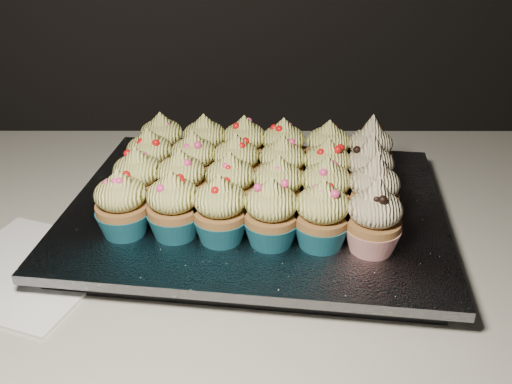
{
  "coord_description": "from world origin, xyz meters",
  "views": [
    {
      "loc": [
        -0.04,
        1.04,
        1.3
      ],
      "look_at": [
        -0.04,
        1.68,
        0.95
      ],
      "focal_mm": 40.0,
      "sensor_mm": 36.0,
      "label": 1
    }
  ],
  "objects": [
    {
      "name": "worktop",
      "position": [
        0.0,
        1.7,
        0.88
      ],
      "size": [
        2.44,
        0.64,
        0.04
      ],
      "primitive_type": "cube",
      "color": "beige",
      "rests_on": "cabinet"
    },
    {
      "name": "cupcake_4",
      "position": [
        0.04,
        1.59,
        0.97
      ],
      "size": [
        0.06,
        0.06,
        0.08
      ],
      "color": "#1A677B",
      "rests_on": "foil_lining"
    },
    {
      "name": "cupcake_18",
      "position": [
        -0.17,
        1.79,
        0.97
      ],
      "size": [
        0.06,
        0.06,
        0.08
      ],
      "color": "#1A677B",
      "rests_on": "foil_lining"
    },
    {
      "name": "cupcake_6",
      "position": [
        -0.18,
        1.67,
        0.97
      ],
      "size": [
        0.06,
        0.06,
        0.08
      ],
      "color": "#1A677B",
      "rests_on": "foil_lining"
    },
    {
      "name": "cupcake_11",
      "position": [
        0.1,
        1.64,
        0.97
      ],
      "size": [
        0.06,
        0.06,
        0.1
      ],
      "color": "#B12318",
      "rests_on": "foil_lining"
    },
    {
      "name": "foil_lining",
      "position": [
        -0.04,
        1.68,
        0.93
      ],
      "size": [
        0.52,
        0.43,
        0.01
      ],
      "primitive_type": "cube",
      "rotation": [
        0.0,
        0.0,
        -0.12
      ],
      "color": "silver",
      "rests_on": "baking_tray"
    },
    {
      "name": "cupcake_19",
      "position": [
        -0.11,
        1.78,
        0.97
      ],
      "size": [
        0.06,
        0.06,
        0.08
      ],
      "color": "#1A677B",
      "rests_on": "foil_lining"
    },
    {
      "name": "cupcake_14",
      "position": [
        -0.06,
        1.71,
        0.97
      ],
      "size": [
        0.06,
        0.06,
        0.08
      ],
      "color": "#1A677B",
      "rests_on": "foil_lining"
    },
    {
      "name": "cupcake_8",
      "position": [
        -0.07,
        1.66,
        0.97
      ],
      "size": [
        0.06,
        0.06,
        0.08
      ],
      "color": "#1A677B",
      "rests_on": "foil_lining"
    },
    {
      "name": "cupcake_13",
      "position": [
        -0.12,
        1.72,
        0.97
      ],
      "size": [
        0.06,
        0.06,
        0.08
      ],
      "color": "#1A677B",
      "rests_on": "foil_lining"
    },
    {
      "name": "baking_tray",
      "position": [
        -0.04,
        1.68,
        0.91
      ],
      "size": [
        0.48,
        0.39,
        0.02
      ],
      "primitive_type": "cube",
      "rotation": [
        0.0,
        0.0,
        -0.12
      ],
      "color": "black",
      "rests_on": "worktop"
    },
    {
      "name": "cupcake_15",
      "position": [
        -0.0,
        1.71,
        0.97
      ],
      "size": [
        0.06,
        0.06,
        0.08
      ],
      "color": "#1A677B",
      "rests_on": "foil_lining"
    },
    {
      "name": "cupcake_7",
      "position": [
        -0.13,
        1.66,
        0.97
      ],
      "size": [
        0.06,
        0.06,
        0.08
      ],
      "color": "#1A677B",
      "rests_on": "foil_lining"
    },
    {
      "name": "cupcake_10",
      "position": [
        0.05,
        1.64,
        0.97
      ],
      "size": [
        0.06,
        0.06,
        0.08
      ],
      "color": "#1A677B",
      "rests_on": "foil_lining"
    },
    {
      "name": "cupcake_22",
      "position": [
        0.06,
        1.76,
        0.97
      ],
      "size": [
        0.06,
        0.06,
        0.08
      ],
      "color": "#1A677B",
      "rests_on": "foil_lining"
    },
    {
      "name": "cupcake_0",
      "position": [
        -0.19,
        1.61,
        0.97
      ],
      "size": [
        0.06,
        0.06,
        0.08
      ],
      "color": "#1A677B",
      "rests_on": "foil_lining"
    },
    {
      "name": "cupcake_3",
      "position": [
        -0.02,
        1.59,
        0.97
      ],
      "size": [
        0.06,
        0.06,
        0.08
      ],
      "color": "#1A677B",
      "rests_on": "foil_lining"
    },
    {
      "name": "cupcake_21",
      "position": [
        0.0,
        1.76,
        0.97
      ],
      "size": [
        0.06,
        0.06,
        0.08
      ],
      "color": "#1A677B",
      "rests_on": "foil_lining"
    },
    {
      "name": "cupcake_17",
      "position": [
        0.11,
        1.69,
        0.97
      ],
      "size": [
        0.06,
        0.06,
        0.1
      ],
      "color": "#B12318",
      "rests_on": "foil_lining"
    },
    {
      "name": "napkin",
      "position": [
        -0.3,
        1.58,
        0.9
      ],
      "size": [
        0.23,
        0.23,
        0.0
      ],
      "primitive_type": "cube",
      "rotation": [
        0.0,
        0.0,
        -0.34
      ],
      "color": "white",
      "rests_on": "worktop"
    },
    {
      "name": "cupcake_2",
      "position": [
        -0.08,
        1.6,
        0.97
      ],
      "size": [
        0.06,
        0.06,
        0.08
      ],
      "color": "#1A677B",
      "rests_on": "foil_lining"
    },
    {
      "name": "cupcake_12",
      "position": [
        -0.18,
        1.73,
        0.97
      ],
      "size": [
        0.06,
        0.06,
        0.08
      ],
      "color": "#1A677B",
      "rests_on": "foil_lining"
    },
    {
      "name": "cupcake_20",
      "position": [
        -0.05,
        1.77,
        0.97
      ],
      "size": [
        0.06,
        0.06,
        0.08
      ],
      "color": "#1A677B",
      "rests_on": "foil_lining"
    },
    {
      "name": "cupcake_9",
      "position": [
        -0.01,
        1.65,
        0.97
      ],
      "size": [
        0.06,
        0.06,
        0.08
      ],
      "color": "#1A677B",
      "rests_on": "foil_lining"
    },
    {
      "name": "cupcake_16",
      "position": [
        0.05,
        1.7,
        0.97
      ],
      "size": [
        0.06,
        0.06,
        0.08
      ],
      "color": "#1A677B",
      "rests_on": "foil_lining"
    },
    {
      "name": "cupcake_1",
      "position": [
        -0.13,
        1.61,
        0.97
      ],
      "size": [
        0.06,
        0.06,
        0.08
      ],
      "color": "#1A677B",
      "rests_on": "foil_lining"
    },
    {
      "name": "cupcake_5",
      "position": [
        0.09,
        1.58,
        0.97
      ],
      "size": [
        0.06,
        0.06,
        0.1
      ],
      "color": "#B12318",
      "rests_on": "foil_lining"
    },
    {
      "name": "cupcake_23",
      "position": [
        0.12,
        1.75,
        0.97
      ],
      "size": [
        0.06,
        0.06,
        0.1
      ],
      "color": "#B12318",
      "rests_on": "foil_lining"
    }
  ]
}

